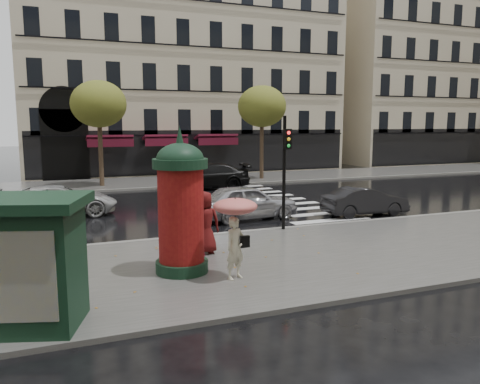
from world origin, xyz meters
name	(u,v)px	position (x,y,z in m)	size (l,w,h in m)	color
ground	(228,262)	(0.00, 0.00, 0.00)	(160.00, 160.00, 0.00)	black
near_sidewalk	(234,265)	(0.00, -0.50, 0.06)	(90.00, 7.00, 0.12)	#474744
far_sidewalk	(132,183)	(0.00, 19.00, 0.06)	(90.00, 6.00, 0.12)	#474744
near_kerb	(199,237)	(0.00, 3.00, 0.07)	(90.00, 0.25, 0.14)	slate
far_kerb	(139,189)	(0.00, 16.00, 0.07)	(90.00, 0.25, 0.14)	slate
zebra_crossing	(274,200)	(6.00, 9.60, 0.01)	(3.60, 11.75, 0.01)	silver
bldg_far_corner	(178,41)	(6.00, 30.00, 11.31)	(26.00, 14.00, 22.90)	#B7A88C
bldg_far_right	(425,57)	(34.00, 30.00, 11.31)	(24.00, 14.00, 22.90)	#B7A88C
tree_far_left	(99,104)	(-2.00, 18.00, 5.17)	(3.40, 3.40, 6.64)	#38281C
tree_far_right	(262,107)	(9.00, 18.00, 5.17)	(3.40, 3.40, 6.64)	#38281C
woman_umbrella	(235,224)	(-0.44, -1.80, 1.51)	(1.10, 1.10, 2.12)	beige
woman_red	(194,235)	(-1.00, 0.06, 0.88)	(0.74, 0.58, 1.52)	maroon
man_burgundy	(205,222)	(-0.47, 0.71, 1.06)	(0.92, 0.60, 1.89)	#561111
morris_column	(181,203)	(-1.55, -0.76, 1.95)	(1.42, 1.42, 3.83)	black
traffic_light	(285,161)	(3.19, 2.72, 2.64)	(0.26, 0.39, 4.16)	black
newsstand	(30,261)	(-5.05, -3.00, 1.42)	(2.52, 2.31, 2.52)	black
car_silver	(247,202)	(2.82, 5.52, 0.74)	(1.75, 4.36, 1.48)	#B9B9BE
car_darkgrey	(365,201)	(8.01, 4.46, 0.62)	(1.32, 3.78, 1.25)	black
car_white	(59,201)	(-4.54, 9.11, 0.68)	(2.25, 4.88, 1.36)	#BABABA
car_black	(206,176)	(3.93, 15.00, 0.78)	(2.20, 5.40, 1.57)	black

